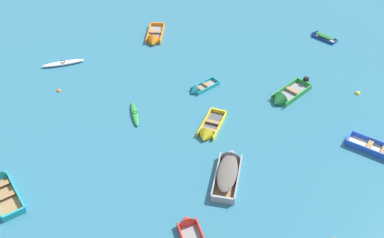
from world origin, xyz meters
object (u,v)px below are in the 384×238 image
(kayak_white_distant_center, at_px, (63,63))
(rowboat_yellow_midfield_right, at_px, (208,132))
(rowboat_grey_far_left, at_px, (229,168))
(kayak_green_foreground_center, at_px, (135,114))
(mooring_buoy_near_foreground, at_px, (357,94))
(mooring_buoy_outer_edge, at_px, (59,91))
(rowboat_turquoise_near_right, at_px, (199,89))
(rowboat_red_far_back, at_px, (189,230))
(rowboat_green_back_row_center, at_px, (284,97))
(rowboat_deep_blue_midfield_left, at_px, (321,36))
(rowboat_orange_far_right, at_px, (154,39))

(kayak_white_distant_center, xyz_separation_m, rowboat_yellow_midfield_right, (13.54, -8.28, 0.00))
(rowboat_grey_far_left, bearing_deg, kayak_green_foreground_center, 143.49)
(kayak_white_distant_center, bearing_deg, mooring_buoy_near_foreground, -4.90)
(kayak_green_foreground_center, relative_size, mooring_buoy_outer_edge, 8.61)
(kayak_green_foreground_center, relative_size, rowboat_turquoise_near_right, 1.14)
(rowboat_red_far_back, bearing_deg, kayak_green_foreground_center, 116.34)
(mooring_buoy_outer_edge, bearing_deg, rowboat_red_far_back, -47.28)
(rowboat_turquoise_near_right, height_order, rowboat_red_far_back, rowboat_red_far_back)
(rowboat_yellow_midfield_right, distance_m, rowboat_green_back_row_center, 7.60)
(rowboat_deep_blue_midfield_left, relative_size, rowboat_turquoise_near_right, 0.99)
(rowboat_red_far_back, bearing_deg, kayak_white_distant_center, 127.21)
(rowboat_yellow_midfield_right, xyz_separation_m, rowboat_green_back_row_center, (5.94, 4.74, 0.04))
(rowboat_yellow_midfield_right, height_order, mooring_buoy_outer_edge, rowboat_yellow_midfield_right)
(kayak_white_distant_center, xyz_separation_m, rowboat_deep_blue_midfield_left, (23.76, 7.01, 0.03))
(kayak_green_foreground_center, height_order, rowboat_deep_blue_midfield_left, rowboat_deep_blue_midfield_left)
(rowboat_grey_far_left, height_order, rowboat_green_back_row_center, rowboat_grey_far_left)
(rowboat_yellow_midfield_right, height_order, rowboat_orange_far_right, rowboat_orange_far_right)
(rowboat_turquoise_near_right, height_order, mooring_buoy_outer_edge, rowboat_turquoise_near_right)
(rowboat_grey_far_left, height_order, mooring_buoy_near_foreground, rowboat_grey_far_left)
(kayak_white_distant_center, relative_size, rowboat_green_back_row_center, 0.90)
(kayak_white_distant_center, distance_m, rowboat_grey_far_left, 19.36)
(rowboat_yellow_midfield_right, height_order, rowboat_deep_blue_midfield_left, rowboat_yellow_midfield_right)
(rowboat_yellow_midfield_right, distance_m, rowboat_orange_far_right, 14.56)
(rowboat_grey_far_left, relative_size, mooring_buoy_near_foreground, 10.58)
(rowboat_orange_far_right, height_order, mooring_buoy_outer_edge, rowboat_orange_far_right)
(rowboat_grey_far_left, bearing_deg, kayak_white_distant_center, 141.57)
(mooring_buoy_near_foreground, bearing_deg, rowboat_yellow_midfield_right, -153.24)
(kayak_green_foreground_center, distance_m, rowboat_orange_far_right, 11.53)
(rowboat_yellow_midfield_right, xyz_separation_m, rowboat_deep_blue_midfield_left, (10.22, 15.29, 0.03))
(rowboat_grey_far_left, height_order, mooring_buoy_outer_edge, rowboat_grey_far_left)
(rowboat_grey_far_left, relative_size, rowboat_turquoise_near_right, 1.79)
(rowboat_turquoise_near_right, bearing_deg, rowboat_orange_far_right, 122.17)
(kayak_white_distant_center, distance_m, rowboat_yellow_midfield_right, 15.87)
(rowboat_grey_far_left, distance_m, mooring_buoy_outer_edge, 16.43)
(rowboat_green_back_row_center, bearing_deg, rowboat_yellow_midfield_right, -141.37)
(rowboat_yellow_midfield_right, relative_size, rowboat_green_back_row_center, 0.95)
(kayak_white_distant_center, bearing_deg, rowboat_yellow_midfield_right, -31.42)
(mooring_buoy_near_foreground, bearing_deg, rowboat_green_back_row_center, -167.68)
(mooring_buoy_outer_edge, distance_m, mooring_buoy_near_foreground, 24.81)
(rowboat_deep_blue_midfield_left, distance_m, rowboat_red_far_back, 26.41)
(rowboat_red_far_back, bearing_deg, mooring_buoy_near_foreground, 49.75)
(rowboat_turquoise_near_right, xyz_separation_m, rowboat_green_back_row_center, (7.01, -0.61, 0.07))
(rowboat_orange_far_right, bearing_deg, rowboat_red_far_back, -76.07)
(rowboat_yellow_midfield_right, distance_m, rowboat_turquoise_near_right, 5.46)
(rowboat_turquoise_near_right, relative_size, rowboat_red_far_back, 0.76)
(kayak_white_distant_center, height_order, rowboat_red_far_back, rowboat_red_far_back)
(kayak_white_distant_center, bearing_deg, rowboat_deep_blue_midfield_left, 16.44)
(kayak_white_distant_center, height_order, kayak_green_foreground_center, kayak_white_distant_center)
(rowboat_turquoise_near_right, bearing_deg, kayak_white_distant_center, 166.81)
(rowboat_orange_far_right, height_order, mooring_buoy_near_foreground, rowboat_orange_far_right)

